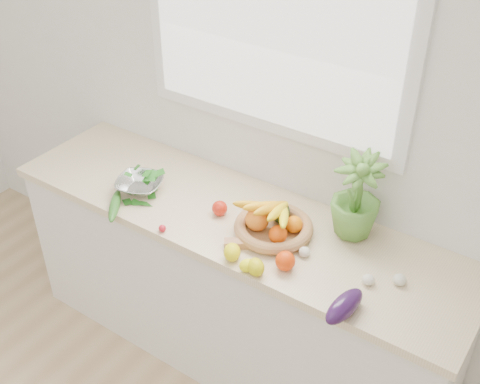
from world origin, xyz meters
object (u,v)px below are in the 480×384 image
Objects in this scene: colander_with_spinach at (140,182)px; potted_herb at (357,195)px; fruit_basket at (273,223)px; cucumber at (115,206)px; apple at (220,208)px; eggplant at (344,306)px.

potted_herb is at bearing 15.68° from colander_with_spinach.
potted_herb is 0.96× the size of fruit_basket.
fruit_basket reaches higher than cucumber.
cucumber is 0.17m from colander_with_spinach.
fruit_basket is 1.41× the size of colander_with_spinach.
colander_with_spinach reaches higher than cucumber.
fruit_basket is at bearing 21.18° from cucumber.
cucumber is at bearing -150.08° from apple.
potted_herb is at bearing 112.15° from eggplant.
colander_with_spinach is at bearing -164.32° from potted_herb.
cucumber is 0.88× the size of colander_with_spinach.
colander_with_spinach is at bearing 171.57° from eggplant.
potted_herb is (0.55, 0.20, 0.17)m from apple.
colander_with_spinach is at bearing -170.63° from apple.
colander_with_spinach is (-1.15, 0.17, 0.02)m from eggplant.
potted_herb reaches higher than colander_with_spinach.
colander_with_spinach is (-0.42, -0.07, 0.02)m from apple.
fruit_basket is (0.26, 0.02, 0.02)m from apple.
cucumber is at bearing -179.97° from eggplant.
fruit_basket reaches higher than apple.
apple is at bearing -159.82° from potted_herb.
eggplant reaches higher than cucumber.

